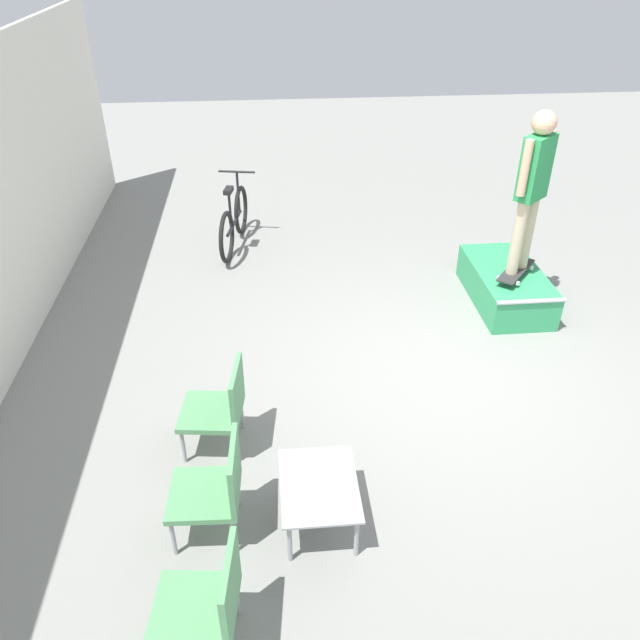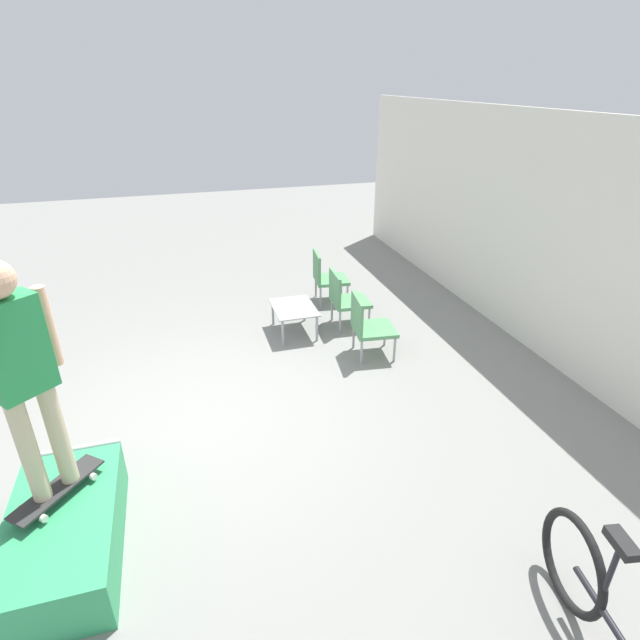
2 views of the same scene
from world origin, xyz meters
The scene contains 10 objects.
ground_plane centered at (0.00, 0.00, 0.00)m, with size 24.00×24.00×0.00m, color gray.
house_wall_back centered at (0.00, 4.42, 1.50)m, with size 12.00×0.06×3.00m.
skate_ramp_box centered at (1.43, -1.13, 0.21)m, with size 1.50×0.78×0.45m.
skateboard_on_ramp centered at (1.26, -1.14, 0.51)m, with size 0.69×0.63×0.07m.
person_skater centered at (1.26, -1.14, 1.61)m, with size 0.40×0.46×1.83m.
coffee_table centered at (-1.70, 1.44, 0.36)m, with size 0.78×0.58×0.40m.
patio_chair_left centered at (-2.63, 2.20, 0.46)m, with size 0.57×0.57×0.84m.
patio_chair_center centered at (-1.71, 2.20, 0.46)m, with size 0.54×0.54×0.84m.
patio_chair_right centered at (-0.79, 2.20, 0.46)m, with size 0.58×0.58×0.84m.
bicycle centered at (3.29, 2.20, 0.38)m, with size 1.64×0.52×0.99m.
Camera 2 is at (4.57, -0.03, 3.34)m, focal length 28.00 mm.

